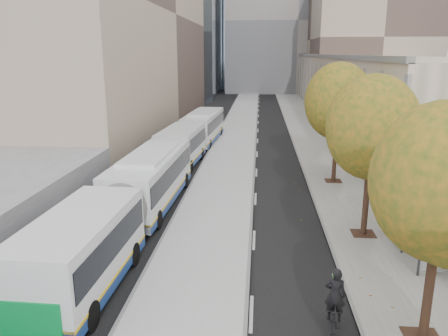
# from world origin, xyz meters

# --- Properties ---
(bus_platform) EXTENTS (4.25, 150.00, 0.15)m
(bus_platform) POSITION_xyz_m (-3.88, 35.00, 0.07)
(bus_platform) COLOR #AEAEAE
(bus_platform) RESTS_ON ground
(sidewalk) EXTENTS (4.75, 150.00, 0.08)m
(sidewalk) POSITION_xyz_m (4.12, 35.00, 0.04)
(sidewalk) COLOR gray
(sidewalk) RESTS_ON ground
(building_tan) EXTENTS (18.00, 92.00, 8.00)m
(building_tan) POSITION_xyz_m (15.50, 64.00, 4.00)
(building_tan) COLOR #A19981
(building_tan) RESTS_ON ground
(building_midrise) EXTENTS (24.00, 46.00, 25.00)m
(building_midrise) POSITION_xyz_m (-22.50, 41.00, 12.50)
(building_midrise) COLOR tan
(building_midrise) RESTS_ON ground
(building_far_block) EXTENTS (30.00, 18.00, 30.00)m
(building_far_block) POSITION_xyz_m (6.00, 96.00, 15.00)
(building_far_block) COLOR gray
(building_far_block) RESTS_ON ground
(bus_shelter) EXTENTS (1.90, 4.40, 2.53)m
(bus_shelter) POSITION_xyz_m (5.69, 10.96, 2.19)
(bus_shelter) COLOR #383A3F
(bus_shelter) RESTS_ON sidewalk
(tree_b) EXTENTS (4.00, 4.00, 6.97)m
(tree_b) POSITION_xyz_m (3.60, 5.00, 5.04)
(tree_b) COLOR black
(tree_b) RESTS_ON sidewalk
(tree_c) EXTENTS (4.20, 4.20, 7.28)m
(tree_c) POSITION_xyz_m (3.60, 13.00, 5.25)
(tree_c) COLOR black
(tree_c) RESTS_ON sidewalk
(tree_d) EXTENTS (4.40, 4.40, 7.60)m
(tree_d) POSITION_xyz_m (3.60, 22.00, 5.47)
(tree_d) COLOR black
(tree_d) RESTS_ON sidewalk
(bus_near) EXTENTS (3.14, 17.95, 2.98)m
(bus_near) POSITION_xyz_m (-7.66, 12.35, 1.63)
(bus_near) COLOR silver
(bus_near) RESTS_ON ground
(bus_far) EXTENTS (3.61, 17.51, 2.90)m
(bus_far) POSITION_xyz_m (-7.18, 30.99, 1.58)
(bus_far) COLOR silver
(bus_far) RESTS_ON ground
(cyclist) EXTENTS (0.76, 1.80, 2.23)m
(cyclist) POSITION_xyz_m (0.92, 5.15, 0.83)
(cyclist) COLOR black
(cyclist) RESTS_ON ground
(distant_car) EXTENTS (1.85, 4.21, 1.41)m
(distant_car) POSITION_xyz_m (-7.58, 40.36, 0.71)
(distant_car) COLOR beige
(distant_car) RESTS_ON ground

